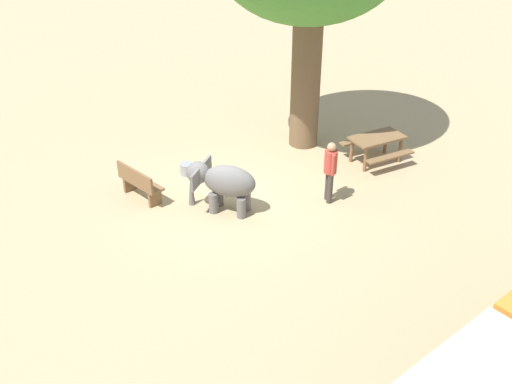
# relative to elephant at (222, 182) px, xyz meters

# --- Properties ---
(ground_plane) EXTENTS (60.00, 60.00, 0.00)m
(ground_plane) POSITION_rel_elephant_xyz_m (-0.51, -0.35, -0.78)
(ground_plane) COLOR tan
(elephant) EXTENTS (1.54, 1.69, 1.23)m
(elephant) POSITION_rel_elephant_xyz_m (0.00, 0.00, 0.00)
(elephant) COLOR slate
(elephant) RESTS_ON ground_plane
(person_handler) EXTENTS (0.32, 0.46, 1.62)m
(person_handler) POSITION_rel_elephant_xyz_m (-2.30, 1.35, 0.16)
(person_handler) COLOR #3F3833
(person_handler) RESTS_ON ground_plane
(wooden_bench) EXTENTS (0.56, 1.44, 0.88)m
(wooden_bench) POSITION_rel_elephant_xyz_m (1.30, -1.75, -0.31)
(wooden_bench) COLOR brown
(wooden_bench) RESTS_ON ground_plane
(picnic_table_near) EXTENTS (1.77, 1.75, 0.78)m
(picnic_table_near) POSITION_rel_elephant_xyz_m (-4.84, 0.70, -0.20)
(picnic_table_near) COLOR brown
(picnic_table_near) RESTS_ON ground_plane
(feed_bucket) EXTENTS (0.36, 0.36, 0.32)m
(feed_bucket) POSITION_rel_elephant_xyz_m (-0.32, -2.07, -0.62)
(feed_bucket) COLOR gray
(feed_bucket) RESTS_ON ground_plane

